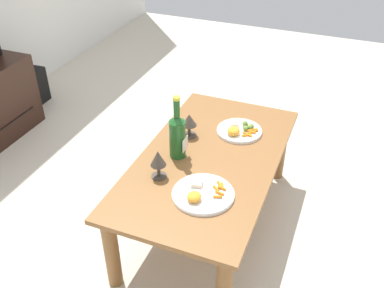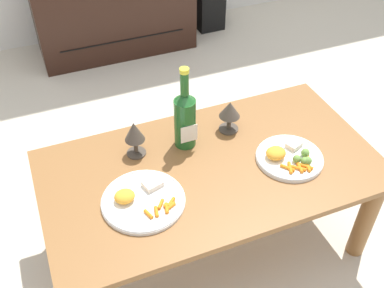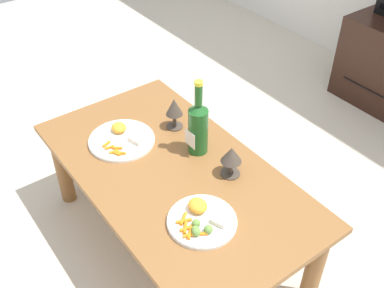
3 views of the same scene
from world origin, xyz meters
name	(u,v)px [view 1 (image 1 of 3)]	position (x,y,z in m)	size (l,w,h in m)	color
ground_plane	(207,221)	(0.00, 0.00, 0.00)	(6.40, 6.40, 0.00)	beige
dining_table	(209,169)	(0.00, 0.00, 0.37)	(1.23, 0.67, 0.44)	brown
floor_speaker	(32,86)	(0.78, 1.80, 0.14)	(0.19, 0.19, 0.28)	black
wine_bottle	(177,134)	(-0.04, 0.15, 0.57)	(0.08, 0.08, 0.33)	#1E5923
goblet_left	(158,160)	(-0.23, 0.17, 0.54)	(0.07, 0.07, 0.15)	#473D33
goblet_right	(189,121)	(0.15, 0.17, 0.53)	(0.08, 0.08, 0.13)	#473D33
dinner_plate_left	(203,194)	(-0.28, -0.07, 0.45)	(0.28, 0.28, 0.05)	white
dinner_plate_right	(239,130)	(0.28, -0.07, 0.46)	(0.25, 0.25, 0.05)	white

